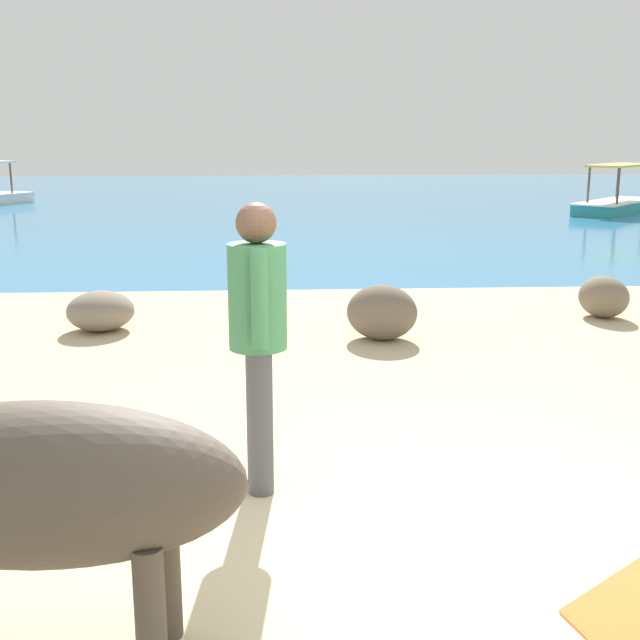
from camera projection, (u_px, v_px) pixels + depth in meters
The scene contains 8 objects.
sand_beach at pixel (473, 575), 3.66m from camera, with size 18.00×14.00×0.04m, color #CCB78E.
water_surface at pixel (301, 202), 25.07m from camera, with size 60.00×36.00×0.03m, color teal.
cow at pixel (23, 486), 2.87m from camera, with size 1.93×0.65×1.09m.
person_standing at pixel (258, 326), 4.35m from camera, with size 0.32×0.51×1.62m.
shore_rock_large at pixel (382, 312), 7.82m from camera, with size 0.70×0.60×0.54m, color #6B5B4C.
shore_rock_medium at pixel (604, 297), 8.79m from camera, with size 0.60×0.49×0.46m, color #756651.
shore_rock_small at pixel (101, 311), 8.20m from camera, with size 0.70×0.68×0.41m, color gray.
boat_teal at pixel (616, 202), 21.42m from camera, with size 3.34×3.48×1.29m.
Camera 1 is at (-0.90, -3.25, 1.99)m, focal length 44.51 mm.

